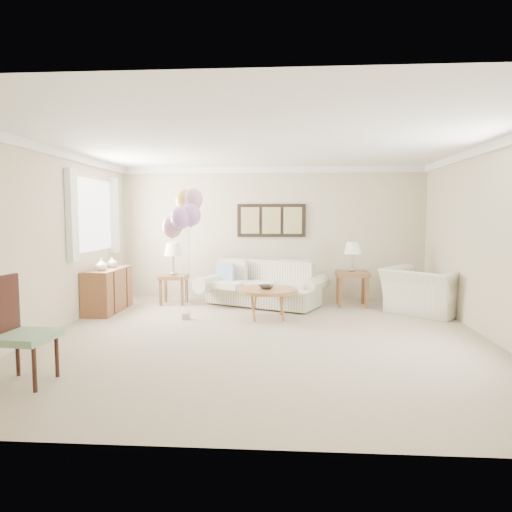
# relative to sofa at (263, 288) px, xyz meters

# --- Properties ---
(ground_plane) EXTENTS (6.00, 6.00, 0.00)m
(ground_plane) POSITION_rel_sofa_xyz_m (0.12, -2.21, -0.32)
(ground_plane) COLOR tan
(room_shell) EXTENTS (6.04, 6.04, 2.60)m
(room_shell) POSITION_rel_sofa_xyz_m (0.01, -2.12, 1.31)
(room_shell) COLOR #C4B696
(room_shell) RESTS_ON ground
(wall_art_triptych) EXTENTS (1.35, 0.06, 0.65)m
(wall_art_triptych) POSITION_rel_sofa_xyz_m (0.12, 0.75, 1.23)
(wall_art_triptych) COLOR black
(wall_art_triptych) RESTS_ON ground
(sofa) EXTENTS (2.50, 1.58, 0.81)m
(sofa) POSITION_rel_sofa_xyz_m (0.00, 0.00, 0.00)
(sofa) COLOR silver
(sofa) RESTS_ON ground
(end_table_left) EXTENTS (0.50, 0.45, 0.55)m
(end_table_left) POSITION_rel_sofa_xyz_m (-1.67, 0.01, 0.14)
(end_table_left) COLOR brown
(end_table_left) RESTS_ON ground
(end_table_right) EXTENTS (0.58, 0.53, 0.64)m
(end_table_right) POSITION_rel_sofa_xyz_m (1.61, 0.05, 0.21)
(end_table_right) COLOR brown
(end_table_right) RESTS_ON ground
(lamp_left) EXTENTS (0.34, 0.34, 0.60)m
(lamp_left) POSITION_rel_sofa_xyz_m (-1.67, 0.01, 0.69)
(lamp_left) COLOR gray
(lamp_left) RESTS_ON end_table_left
(lamp_right) EXTENTS (0.30, 0.30, 0.53)m
(lamp_right) POSITION_rel_sofa_xyz_m (1.61, 0.05, 0.72)
(lamp_right) COLOR gray
(lamp_right) RESTS_ON end_table_right
(coffee_table) EXTENTS (0.95, 0.95, 0.48)m
(coffee_table) POSITION_rel_sofa_xyz_m (0.13, -1.09, 0.13)
(coffee_table) COLOR olive
(coffee_table) RESTS_ON ground
(decor_bowl) EXTENTS (0.30, 0.30, 0.06)m
(decor_bowl) POSITION_rel_sofa_xyz_m (0.10, -1.10, 0.19)
(decor_bowl) COLOR black
(decor_bowl) RESTS_ON coffee_table
(armchair) EXTENTS (1.57, 1.55, 0.77)m
(armchair) POSITION_rel_sofa_xyz_m (2.73, -0.55, 0.06)
(armchair) COLOR silver
(armchair) RESTS_ON ground
(accent_chair) EXTENTS (0.56, 0.56, 1.06)m
(accent_chair) POSITION_rel_sofa_xyz_m (-2.19, -4.10, 0.23)
(accent_chair) COLOR gray
(accent_chair) RESTS_ON ground
(credenza) EXTENTS (0.46, 1.20, 0.74)m
(credenza) POSITION_rel_sofa_xyz_m (-2.64, -0.71, 0.05)
(credenza) COLOR brown
(credenza) RESTS_ON ground
(vase_white) EXTENTS (0.21, 0.21, 0.20)m
(vase_white) POSITION_rel_sofa_xyz_m (-2.62, -1.00, 0.52)
(vase_white) COLOR white
(vase_white) RESTS_ON credenza
(vase_sage) EXTENTS (0.21, 0.21, 0.18)m
(vase_sage) POSITION_rel_sofa_xyz_m (-2.62, -0.53, 0.51)
(vase_sage) COLOR #AFAFAF
(vase_sage) RESTS_ON credenza
(balloon_cluster) EXTENTS (0.62, 0.57, 2.08)m
(balloon_cluster) POSITION_rel_sofa_xyz_m (-1.16, -1.28, 1.37)
(balloon_cluster) COLOR gray
(balloon_cluster) RESTS_ON ground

